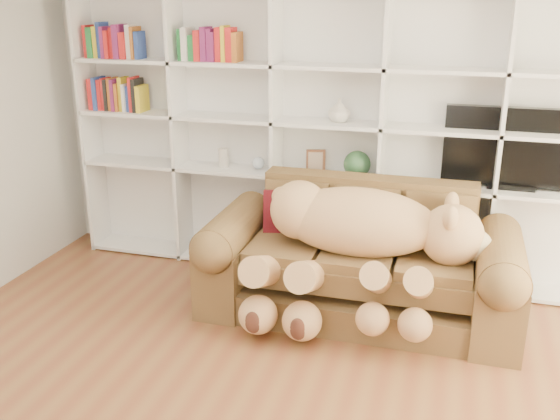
% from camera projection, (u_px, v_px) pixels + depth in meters
% --- Properties ---
extents(wall_back, '(5.00, 0.02, 2.70)m').
position_uv_depth(wall_back, '(334.00, 113.00, 5.19)').
color(wall_back, silver).
rests_on(wall_back, floor).
extents(bookshelf, '(4.43, 0.35, 2.40)m').
position_uv_depth(bookshelf, '(302.00, 120.00, 5.15)').
color(bookshelf, white).
rests_on(bookshelf, floor).
extents(sofa, '(2.29, 0.99, 0.96)m').
position_uv_depth(sofa, '(360.00, 267.00, 4.65)').
color(sofa, brown).
rests_on(sofa, floor).
extents(teddy_bear, '(1.66, 0.92, 0.96)m').
position_uv_depth(teddy_bear, '(357.00, 239.00, 4.38)').
color(teddy_bear, tan).
rests_on(teddy_bear, sofa).
extents(throw_pillow, '(0.41, 0.29, 0.39)m').
position_uv_depth(throw_pillow, '(287.00, 213.00, 4.86)').
color(throw_pillow, '#5B0F1D').
rests_on(throw_pillow, sofa).
extents(tv, '(1.06, 0.18, 0.62)m').
position_uv_depth(tv, '(515.00, 149.00, 4.74)').
color(tv, black).
rests_on(tv, bookshelf).
extents(picture_frame, '(0.16, 0.07, 0.20)m').
position_uv_depth(picture_frame, '(316.00, 161.00, 5.17)').
color(picture_frame, '#542F1C').
rests_on(picture_frame, bookshelf).
extents(green_vase, '(0.22, 0.22, 0.22)m').
position_uv_depth(green_vase, '(357.00, 164.00, 5.08)').
color(green_vase, '#2C5531').
rests_on(green_vase, bookshelf).
extents(figurine_tall, '(0.11, 0.11, 0.16)m').
position_uv_depth(figurine_tall, '(223.00, 158.00, 5.39)').
color(figurine_tall, beige).
rests_on(figurine_tall, bookshelf).
extents(figurine_short, '(0.08, 0.08, 0.11)m').
position_uv_depth(figurine_short, '(225.00, 161.00, 5.40)').
color(figurine_short, beige).
rests_on(figurine_short, bookshelf).
extents(snow_globe, '(0.11, 0.11, 0.11)m').
position_uv_depth(snow_globe, '(258.00, 163.00, 5.32)').
color(snow_globe, silver).
rests_on(snow_globe, bookshelf).
extents(shelf_vase, '(0.20, 0.20, 0.19)m').
position_uv_depth(shelf_vase, '(339.00, 110.00, 4.98)').
color(shelf_vase, beige).
rests_on(shelf_vase, bookshelf).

